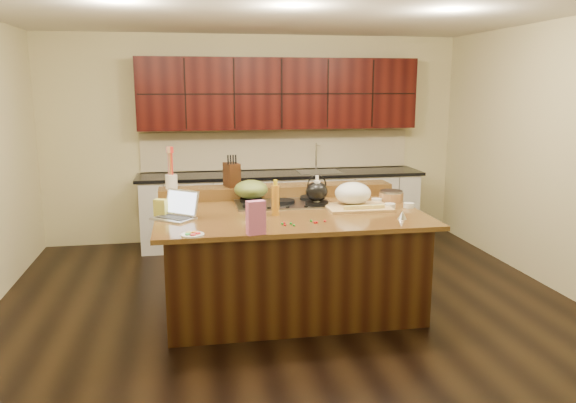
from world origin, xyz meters
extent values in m
cube|color=black|center=(0.00, 0.00, -0.01)|extent=(5.50, 5.00, 0.01)
cube|color=silver|center=(0.00, 0.00, 2.71)|extent=(5.50, 5.00, 0.01)
cube|color=beige|center=(0.00, 2.50, 1.35)|extent=(5.50, 0.01, 2.70)
cube|color=beige|center=(0.00, -2.50, 1.35)|extent=(5.50, 0.01, 2.70)
cube|color=beige|center=(2.75, 0.00, 1.35)|extent=(0.01, 5.00, 2.70)
cube|color=black|center=(0.00, 0.00, 0.44)|extent=(2.22, 1.42, 0.88)
cube|color=black|center=(0.00, 0.00, 0.90)|extent=(2.40, 1.60, 0.04)
cube|color=black|center=(0.00, 0.70, 0.98)|extent=(2.40, 0.30, 0.12)
cube|color=gray|center=(0.00, 0.30, 0.93)|extent=(0.92, 0.52, 0.02)
cylinder|color=black|center=(-0.30, 0.43, 0.95)|extent=(0.22, 0.22, 0.03)
cylinder|color=black|center=(0.30, 0.43, 0.95)|extent=(0.22, 0.22, 0.03)
cylinder|color=black|center=(-0.30, 0.17, 0.95)|extent=(0.22, 0.22, 0.03)
cylinder|color=black|center=(0.30, 0.17, 0.95)|extent=(0.22, 0.22, 0.03)
cylinder|color=black|center=(0.00, 0.30, 0.95)|extent=(0.22, 0.22, 0.03)
cube|color=silver|center=(0.30, 2.17, 0.45)|extent=(3.60, 0.62, 0.90)
cube|color=black|center=(0.30, 2.17, 0.92)|extent=(3.70, 0.66, 0.04)
cube|color=gray|center=(0.80, 2.17, 0.94)|extent=(0.55, 0.42, 0.01)
cylinder|color=gray|center=(0.80, 2.35, 1.12)|extent=(0.02, 0.02, 0.36)
cube|color=black|center=(0.30, 2.32, 1.95)|extent=(3.60, 0.34, 0.90)
cube|color=beige|center=(0.30, 2.48, 1.20)|extent=(3.60, 0.03, 0.50)
ellipsoid|color=black|center=(0.30, 0.17, 1.06)|extent=(0.26, 0.26, 0.19)
ellipsoid|color=#5A6C2B|center=(-0.30, 0.43, 1.06)|extent=(0.37, 0.37, 0.18)
cube|color=#B7B7BC|center=(-1.04, -0.14, 0.93)|extent=(0.41, 0.40, 0.02)
cube|color=black|center=(-1.04, -0.14, 0.94)|extent=(0.31, 0.29, 0.00)
cube|color=#B7B7BC|center=(-0.97, -0.05, 1.05)|extent=(0.31, 0.27, 0.22)
cube|color=silver|center=(-0.97, -0.06, 1.05)|extent=(0.27, 0.24, 0.19)
cylinder|color=#C18022|center=(-0.15, -0.15, 1.06)|extent=(0.09, 0.09, 0.27)
cylinder|color=silver|center=(0.30, 0.16, 1.04)|extent=(0.07, 0.07, 0.25)
cube|color=tan|center=(0.65, -0.01, 0.93)|extent=(0.59, 0.43, 0.03)
ellipsoid|color=white|center=(0.63, 0.07, 1.05)|extent=(0.34, 0.34, 0.21)
cube|color=#EDD872|center=(0.54, -0.15, 0.96)|extent=(0.13, 0.03, 0.03)
cube|color=#EDD872|center=(0.67, -0.15, 0.96)|extent=(0.13, 0.03, 0.03)
cube|color=#EDD872|center=(0.80, -0.15, 0.96)|extent=(0.13, 0.03, 0.03)
cylinder|color=gray|center=(0.78, -0.04, 0.95)|extent=(0.23, 0.09, 0.01)
cylinder|color=white|center=(0.96, -0.05, 0.94)|extent=(0.12, 0.12, 0.04)
cylinder|color=white|center=(0.91, 0.20, 0.94)|extent=(0.12, 0.12, 0.04)
cylinder|color=white|center=(1.14, -0.05, 0.94)|extent=(0.11, 0.11, 0.04)
cylinder|color=#996B3F|center=(1.08, 0.25, 0.97)|extent=(0.27, 0.27, 0.09)
cone|color=silver|center=(0.91, -0.48, 0.96)|extent=(0.10, 0.10, 0.07)
cube|color=#D2639C|center=(-0.40, -0.76, 1.05)|extent=(0.15, 0.10, 0.26)
cylinder|color=white|center=(-0.89, -0.71, 0.93)|extent=(0.20, 0.20, 0.01)
cube|color=gold|center=(-1.15, 0.00, 1.00)|extent=(0.13, 0.11, 0.15)
cylinder|color=white|center=(-1.07, 0.70, 1.11)|extent=(0.15, 0.15, 0.14)
cube|color=black|center=(-0.46, 0.70, 1.16)|extent=(0.17, 0.22, 0.24)
ellipsoid|color=red|center=(0.14, -0.50, 0.93)|extent=(0.02, 0.02, 0.02)
ellipsoid|color=#198C26|center=(-0.06, -0.57, 0.93)|extent=(0.02, 0.02, 0.02)
ellipsoid|color=red|center=(0.13, -0.51, 0.93)|extent=(0.02, 0.02, 0.02)
ellipsoid|color=#198C26|center=(-0.15, -0.50, 0.93)|extent=(0.02, 0.02, 0.02)
ellipsoid|color=red|center=(-0.13, -0.55, 0.93)|extent=(0.02, 0.02, 0.02)
ellipsoid|color=#198C26|center=(-0.08, -0.50, 0.93)|extent=(0.02, 0.02, 0.02)
ellipsoid|color=red|center=(0.22, -0.47, 0.93)|extent=(0.02, 0.02, 0.02)
ellipsoid|color=#198C26|center=(0.11, -0.44, 0.93)|extent=(0.02, 0.02, 0.02)
ellipsoid|color=red|center=(-0.13, -0.48, 0.93)|extent=(0.02, 0.02, 0.02)
camera|label=1|loc=(-0.91, -4.95, 2.05)|focal=35.00mm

